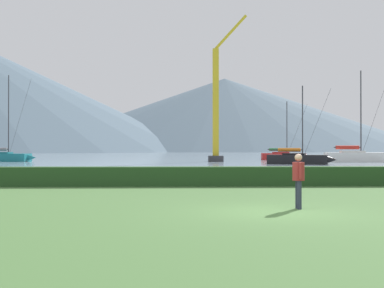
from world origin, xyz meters
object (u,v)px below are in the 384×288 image
(sailboat_slip_6, at_px, (357,156))
(dock_crane, at_px, (217,111))
(person_seated_viewer, at_px, (298,176))
(sailboat_slip_2, at_px, (298,158))
(sailboat_slip_3, at_px, (5,157))
(sailboat_slip_4, at_px, (284,156))

(sailboat_slip_6, height_order, dock_crane, dock_crane)
(person_seated_viewer, bearing_deg, sailboat_slip_6, 67.63)
(person_seated_viewer, bearing_deg, dock_crane, 85.90)
(sailboat_slip_6, relative_size, dock_crane, 0.60)
(sailboat_slip_6, bearing_deg, sailboat_slip_2, -134.55)
(sailboat_slip_3, relative_size, sailboat_slip_4, 1.30)
(sailboat_slip_2, xyz_separation_m, sailboat_slip_3, (-37.38, 13.41, 0.04))
(sailboat_slip_2, bearing_deg, sailboat_slip_6, 61.88)
(sailboat_slip_3, bearing_deg, dock_crane, 8.22)
(sailboat_slip_3, bearing_deg, sailboat_slip_4, 22.68)
(person_seated_viewer, bearing_deg, sailboat_slip_2, 75.03)
(sailboat_slip_2, height_order, sailboat_slip_4, sailboat_slip_4)
(sailboat_slip_3, distance_m, dock_crane, 29.62)
(sailboat_slip_4, xyz_separation_m, dock_crane, (-11.29, -9.89, 6.22))
(sailboat_slip_4, distance_m, person_seated_viewer, 69.46)
(sailboat_slip_4, relative_size, person_seated_viewer, 5.52)
(sailboat_slip_4, bearing_deg, sailboat_slip_2, -93.80)
(sailboat_slip_2, xyz_separation_m, person_seated_viewer, (-10.58, -45.89, 0.33))
(sailboat_slip_2, height_order, sailboat_slip_3, sailboat_slip_3)
(sailboat_slip_4, relative_size, dock_crane, 0.45)
(dock_crane, bearing_deg, sailboat_slip_6, -10.54)
(sailboat_slip_2, bearing_deg, person_seated_viewer, -83.55)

